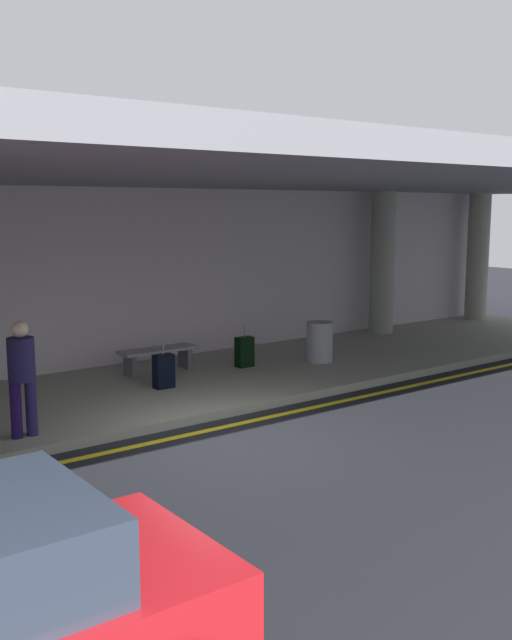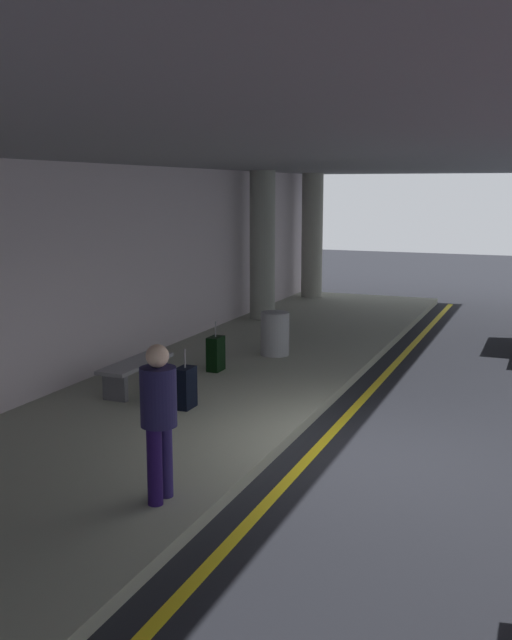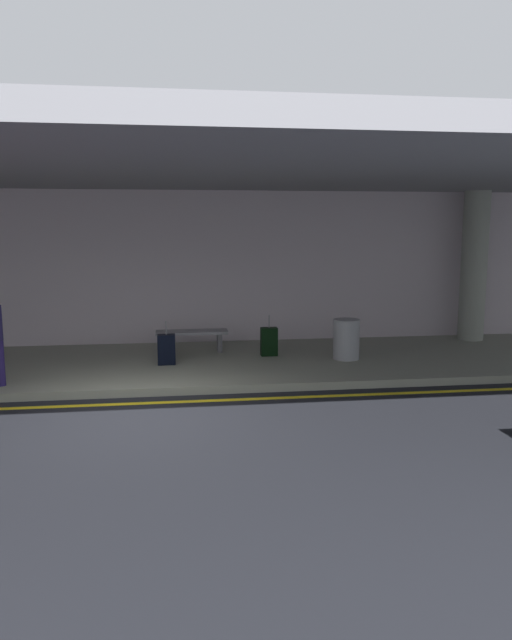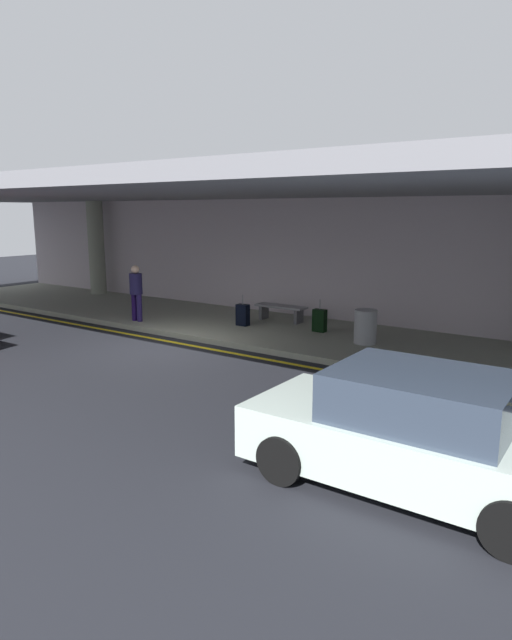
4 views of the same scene
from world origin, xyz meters
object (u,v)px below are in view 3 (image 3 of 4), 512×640
Objects in this scene: bench_metal at (192,336)px; trash_bin_steel at (346,339)px; suitcase_upright_primary at (269,342)px; support_column_left_mid at (474,266)px; suitcase_upright_secondary at (167,349)px.

trash_bin_steel reaches higher than bench_metal.
suitcase_upright_primary is 1.78m from bench_metal.
suitcase_upright_primary reaches higher than bench_metal.
support_column_left_mid reaches higher than bench_metal.
bench_metal is (-1.66, 0.64, 0.04)m from suitcase_upright_primary.
bench_metal is at bearing -175.54° from suitcase_upright_primary.
suitcase_upright_primary is at bearing -167.12° from support_column_left_mid.
suitcase_upright_secondary reaches higher than trash_bin_steel.
suitcase_upright_primary is 1.67m from trash_bin_steel.
trash_bin_steel is at bearing 1.96° from suitcase_upright_secondary.
support_column_left_mid is 4.29× the size of trash_bin_steel.
support_column_left_mid is at bearing 14.98° from suitcase_upright_secondary.
suitcase_upright_secondary is 1.31m from bench_metal.
suitcase_upright_primary is at bearing -20.98° from bench_metal.
trash_bin_steel is at bearing -154.82° from support_column_left_mid.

